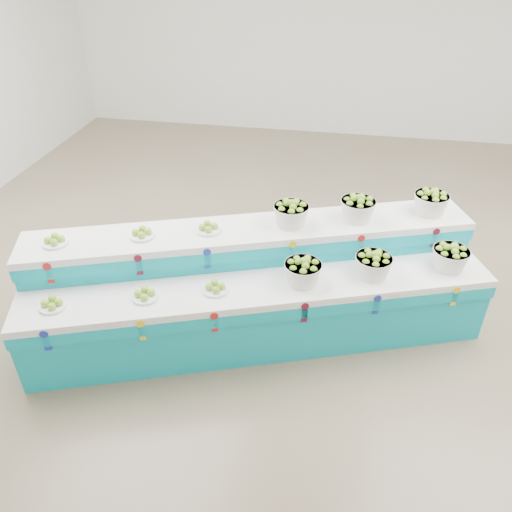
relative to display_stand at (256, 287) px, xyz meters
name	(u,v)px	position (x,y,z in m)	size (l,w,h in m)	color
ground	(314,286)	(0.52, 0.79, -0.51)	(10.00, 10.00, 0.00)	#71614B
back_wall	(347,21)	(0.52, 5.79, 1.49)	(10.00, 10.00, 0.00)	silver
display_stand	(256,287)	(0.00, 0.00, 0.00)	(4.32, 1.11, 1.02)	#0DA1B1
plate_lower_left	(52,303)	(-1.60, -0.86, 0.26)	(0.23, 0.23, 0.09)	white
plate_lower_mid	(145,294)	(-0.87, -0.60, 0.26)	(0.23, 0.23, 0.09)	white
plate_lower_right	(215,287)	(-0.29, -0.39, 0.26)	(0.23, 0.23, 0.09)	white
basket_lower_left	(303,271)	(0.45, -0.12, 0.33)	(0.34, 0.34, 0.24)	silver
basket_lower_mid	(373,264)	(1.07, 0.10, 0.33)	(0.34, 0.34, 0.24)	silver
basket_lower_right	(450,257)	(1.78, 0.36, 0.33)	(0.34, 0.34, 0.24)	silver
plate_upper_left	(55,240)	(-1.78, -0.36, 0.56)	(0.23, 0.23, 0.09)	white
plate_upper_mid	(142,232)	(-1.05, -0.10, 0.56)	(0.23, 0.23, 0.09)	white
plate_upper_right	(208,227)	(-0.48, 0.11, 0.56)	(0.23, 0.23, 0.09)	white
basket_upper_left	(291,213)	(0.27, 0.38, 0.63)	(0.34, 0.34, 0.24)	silver
basket_upper_mid	(358,208)	(0.89, 0.61, 0.63)	(0.34, 0.34, 0.24)	silver
basket_upper_right	(431,202)	(1.60, 0.86, 0.63)	(0.34, 0.34, 0.24)	silver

